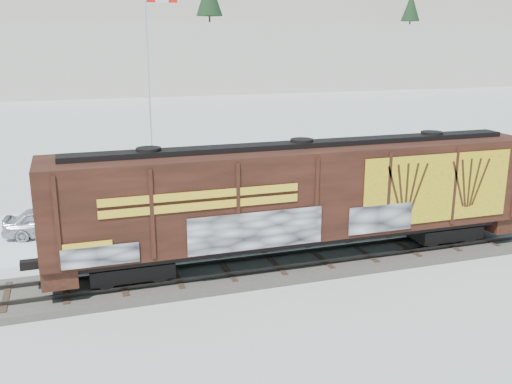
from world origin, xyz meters
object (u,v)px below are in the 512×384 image
object	(u,v)px
hopper_railcar	(301,194)
car_white	(199,215)
flagpole	(152,117)
car_silver	(50,222)
car_dark	(265,197)

from	to	relation	value
hopper_railcar	car_white	size ratio (longest dim) A/B	4.38
flagpole	car_silver	world-z (taller)	flagpole
flagpole	car_dark	bearing A→B (deg)	-46.67
car_silver	car_dark	world-z (taller)	car_silver
car_white	car_dark	bearing A→B (deg)	-41.89
hopper_railcar	car_dark	size ratio (longest dim) A/B	4.33
hopper_railcar	car_silver	world-z (taller)	hopper_railcar
flagpole	car_silver	size ratio (longest dim) A/B	2.98
hopper_railcar	car_white	world-z (taller)	hopper_railcar
car_silver	flagpole	bearing A→B (deg)	-33.80
car_silver	car_dark	xyz separation A→B (m)	(11.14, 1.15, -0.04)
hopper_railcar	car_dark	distance (m)	8.74
car_white	flagpole	bearing A→B (deg)	24.04
flagpole	car_silver	xyz separation A→B (m)	(-5.97, -6.63, -3.86)
flagpole	car_dark	distance (m)	8.49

